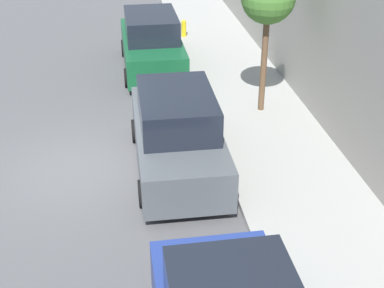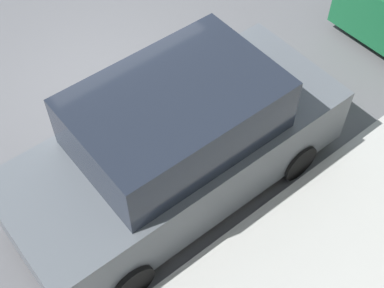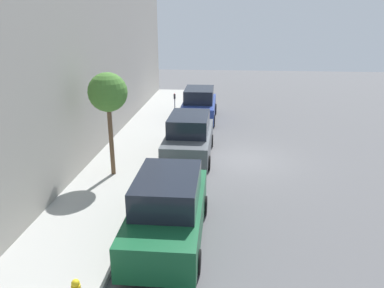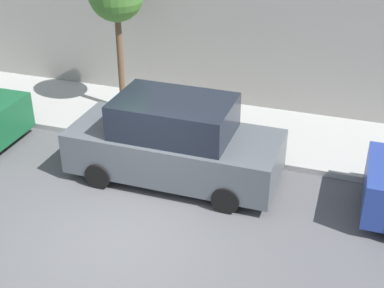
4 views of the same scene
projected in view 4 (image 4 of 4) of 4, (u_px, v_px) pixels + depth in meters
The scene contains 3 objects.
ground_plane at pixel (125, 236), 10.64m from camera, with size 60.00×60.00×0.00m, color #515154.
sidewalk at pixel (202, 125), 14.78m from camera, with size 3.06×32.00×0.15m.
parked_suv_second at pixel (174, 142), 12.11m from camera, with size 2.08×4.81×1.98m.
Camera 4 is at (-7.58, -3.96, 6.72)m, focal length 50.00 mm.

